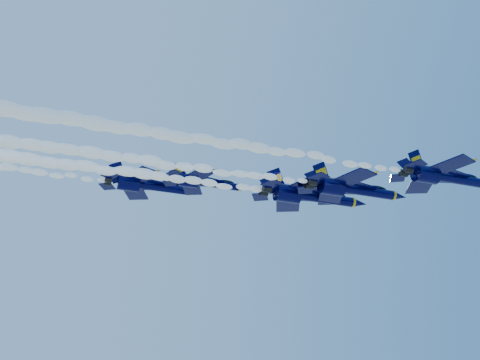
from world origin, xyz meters
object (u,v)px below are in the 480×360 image
object	(u,v)px
jet_lead	(445,177)
jet_fourth	(205,182)
jet_second	(352,189)
jet_fifth	(149,185)
jet_third	(309,196)

from	to	relation	value
jet_lead	jet_fourth	bearing A→B (deg)	140.39
jet_second	jet_fourth	bearing A→B (deg)	143.23
jet_second	jet_fifth	size ratio (longest dim) A/B	0.96
jet_third	jet_fourth	size ratio (longest dim) A/B	1.29
jet_second	jet_fifth	bearing A→B (deg)	139.96
jet_third	jet_fifth	xyz separation A→B (m)	(-24.27, 18.32, 6.46)
jet_second	jet_third	bearing A→B (deg)	127.92
jet_lead	jet_third	distance (m)	21.69
jet_fourth	jet_fifth	size ratio (longest dim) A/B	0.81
jet_lead	jet_fourth	world-z (taller)	jet_fourth
jet_lead	jet_fifth	size ratio (longest dim) A/B	0.89
jet_lead	jet_fourth	size ratio (longest dim) A/B	1.11
jet_second	jet_fifth	distance (m)	38.49
jet_third	jet_fifth	bearing A→B (deg)	142.96
jet_fourth	jet_second	bearing A→B (deg)	-36.77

